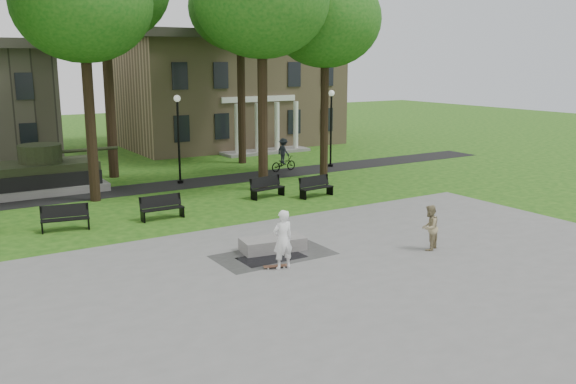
% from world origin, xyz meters
% --- Properties ---
extents(ground, '(120.00, 120.00, 0.00)m').
position_xyz_m(ground, '(0.00, 0.00, 0.00)').
color(ground, '#1C4C11').
rests_on(ground, ground).
extents(plaza, '(22.00, 16.00, 0.02)m').
position_xyz_m(plaza, '(0.00, -5.00, 0.01)').
color(plaza, gray).
rests_on(plaza, ground).
extents(footpath, '(44.00, 2.60, 0.01)m').
position_xyz_m(footpath, '(0.00, 12.00, 0.01)').
color(footpath, black).
rests_on(footpath, ground).
extents(building_right, '(17.00, 12.00, 8.60)m').
position_xyz_m(building_right, '(10.00, 26.00, 4.34)').
color(building_right, '#9E8460').
rests_on(building_right, ground).
extents(tree_1, '(6.20, 6.20, 11.63)m').
position_xyz_m(tree_1, '(-4.50, 10.50, 8.95)').
color(tree_1, black).
rests_on(tree_1, ground).
extents(tree_2, '(6.60, 6.60, 12.16)m').
position_xyz_m(tree_2, '(3.50, 8.50, 9.32)').
color(tree_2, black).
rests_on(tree_2, ground).
extents(tree_3, '(6.00, 6.00, 11.19)m').
position_xyz_m(tree_3, '(8.00, 9.50, 8.60)').
color(tree_3, black).
rests_on(tree_3, ground).
extents(tree_5, '(6.40, 6.40, 12.44)m').
position_xyz_m(tree_5, '(6.50, 16.50, 9.67)').
color(tree_5, black).
rests_on(tree_5, ground).
extents(lamp_mid, '(0.36, 0.36, 4.73)m').
position_xyz_m(lamp_mid, '(0.50, 12.30, 2.79)').
color(lamp_mid, black).
rests_on(lamp_mid, ground).
extents(lamp_right, '(0.36, 0.36, 4.73)m').
position_xyz_m(lamp_right, '(10.50, 12.30, 2.79)').
color(lamp_right, black).
rests_on(lamp_right, ground).
extents(tank_monument, '(7.45, 3.40, 2.40)m').
position_xyz_m(tank_monument, '(-6.46, 14.00, 0.86)').
color(tank_monument, gray).
rests_on(tank_monument, ground).
extents(puddle, '(2.20, 1.20, 0.00)m').
position_xyz_m(puddle, '(-1.78, -1.32, 0.02)').
color(puddle, black).
rests_on(puddle, plaza).
extents(concrete_block, '(2.33, 1.32, 0.45)m').
position_xyz_m(concrete_block, '(-1.34, -0.65, 0.24)').
color(concrete_block, gray).
rests_on(concrete_block, plaza).
extents(skateboard, '(0.80, 0.42, 0.07)m').
position_xyz_m(skateboard, '(-2.20, -2.29, 0.06)').
color(skateboard, brown).
rests_on(skateboard, plaza).
extents(skateboarder, '(0.70, 0.47, 1.91)m').
position_xyz_m(skateboarder, '(-2.03, -2.46, 0.98)').
color(skateboarder, white).
rests_on(skateboarder, plaza).
extents(friend_watching, '(0.96, 0.88, 1.59)m').
position_xyz_m(friend_watching, '(3.33, -3.46, 0.82)').
color(friend_watching, tan).
rests_on(friend_watching, plaza).
extents(cyclist, '(1.80, 1.04, 1.97)m').
position_xyz_m(cyclist, '(7.20, 12.55, 0.81)').
color(cyclist, black).
rests_on(cyclist, ground).
extents(park_bench_0, '(1.85, 0.85, 1.00)m').
position_xyz_m(park_bench_0, '(-6.87, 5.93, 0.52)').
color(park_bench_0, black).
rests_on(park_bench_0, ground).
extents(park_bench_1, '(1.80, 0.52, 1.00)m').
position_xyz_m(park_bench_1, '(-3.04, 5.59, 0.52)').
color(park_bench_1, black).
rests_on(park_bench_1, ground).
extents(park_bench_2, '(1.85, 0.80, 1.00)m').
position_xyz_m(park_bench_2, '(2.76, 6.85, 0.52)').
color(park_bench_2, black).
rests_on(park_bench_2, ground).
extents(park_bench_3, '(1.83, 0.69, 1.00)m').
position_xyz_m(park_bench_3, '(4.85, 5.72, 0.52)').
color(park_bench_3, black).
rests_on(park_bench_3, ground).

